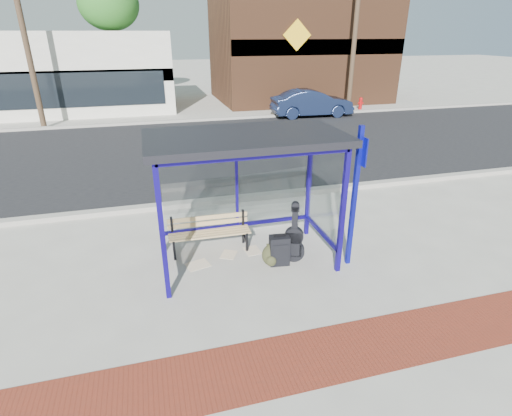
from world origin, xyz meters
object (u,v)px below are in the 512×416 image
object	(u,v)px
parked_car	(312,103)
fire_hydrant	(361,103)
bench	(209,231)
guitar_bag	(294,241)
backpack	(271,256)
suitcase	(279,250)

from	to	relation	value
parked_car	fire_hydrant	xyz separation A→B (m)	(3.36, 1.08, -0.30)
bench	fire_hydrant	size ratio (longest dim) A/B	2.36
bench	guitar_bag	world-z (taller)	guitar_bag
guitar_bag	backpack	world-z (taller)	guitar_bag
guitar_bag	bench	bearing A→B (deg)	171.30
parked_car	guitar_bag	bearing A→B (deg)	158.27
backpack	parked_car	bearing A→B (deg)	80.76
suitcase	bench	bearing A→B (deg)	149.28
guitar_bag	parked_car	bearing A→B (deg)	87.07
bench	guitar_bag	xyz separation A→B (m)	(1.45, -0.82, -0.01)
fire_hydrant	suitcase	bearing A→B (deg)	-123.73
guitar_bag	fire_hydrant	bearing A→B (deg)	78.01
guitar_bag	backpack	distance (m)	0.50
guitar_bag	backpack	size ratio (longest dim) A/B	2.81
bench	parked_car	size ratio (longest dim) A/B	0.39
suitcase	backpack	size ratio (longest dim) A/B	1.57
guitar_bag	suitcase	world-z (taller)	guitar_bag
suitcase	backpack	xyz separation A→B (m)	(-0.15, 0.01, -0.10)
backpack	parked_car	xyz separation A→B (m)	(6.20, 12.99, 0.48)
suitcase	parked_car	bearing A→B (deg)	71.71
suitcase	backpack	world-z (taller)	suitcase
suitcase	parked_car	xyz separation A→B (m)	(6.04, 13.00, 0.38)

